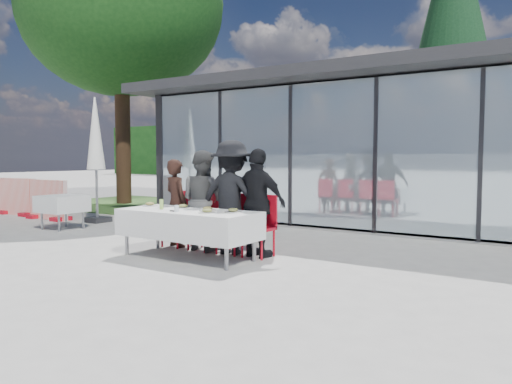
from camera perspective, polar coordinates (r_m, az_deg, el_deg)
ground at (r=7.38m, az=-5.30°, el=-8.31°), size 90.00×90.00×0.00m
pavilion at (r=14.03m, az=23.14°, el=6.03°), size 14.80×8.80×3.44m
treeline at (r=34.26m, az=22.43°, el=4.75°), size 62.50×2.00×4.40m
dining_table at (r=7.83m, az=-7.76°, el=-3.62°), size 2.26×0.96×0.75m
diner_a at (r=8.85m, az=-9.10°, el=-1.26°), size 0.71×0.71×1.54m
diner_chair_a at (r=8.94m, az=-8.69°, el=-2.68°), size 0.44×0.44×0.97m
diner_b at (r=8.45m, az=-6.08°, el=-0.97°), size 0.94×0.94×1.69m
diner_chair_b at (r=8.55m, az=-5.68°, el=-2.96°), size 0.44×0.44×0.97m
diner_c at (r=8.08m, az=-2.78°, el=-0.63°), size 1.33×1.33×1.84m
diner_chair_c at (r=8.19m, az=-2.40°, el=-3.25°), size 0.44×0.44×0.97m
diner_d at (r=7.80m, az=0.25°, el=-1.28°), size 1.08×1.08×1.71m
diner_chair_d at (r=7.91m, az=0.60°, el=-3.51°), size 0.44×0.44×0.97m
plate_a at (r=8.57m, az=-12.03°, el=-1.42°), size 0.26×0.26×0.07m
plate_b at (r=8.10m, az=-8.31°, el=-1.68°), size 0.26×0.26×0.07m
plate_c at (r=7.67m, az=-5.54°, el=-1.97°), size 0.26×0.26×0.07m
plate_d at (r=7.42m, az=-2.64°, el=-2.17°), size 0.26×0.26×0.07m
plate_extra at (r=7.36m, az=-5.61°, el=-2.23°), size 0.26×0.26×0.07m
juice_bottle at (r=8.01m, az=-10.75°, el=-1.38°), size 0.06×0.06×0.16m
drinking_glasses at (r=7.63m, az=-9.07°, el=-1.86°), size 0.07×0.07×0.10m
folded_eyeglasses at (r=7.66m, az=-9.39°, el=-2.16°), size 0.14×0.03×0.01m
spare_table_left at (r=11.66m, az=-21.28°, el=-1.28°), size 0.86×0.86×0.74m
market_umbrella at (r=12.62m, az=-17.86°, el=5.54°), size 0.50×0.50×3.00m
deciduous_tree at (r=18.13m, az=-15.22°, el=19.58°), size 7.04×6.40×9.38m
conifer_tree at (r=19.56m, az=21.56°, el=16.77°), size 4.00×4.00×10.50m
grass_patch at (r=17.52m, az=-14.83°, el=-1.25°), size 5.00×5.00×0.02m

